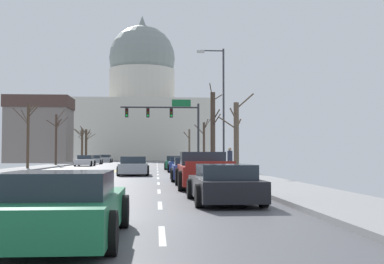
# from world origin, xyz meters

# --- Properties ---
(ground) EXTENTS (20.00, 180.00, 0.20)m
(ground) POSITION_xyz_m (0.00, -0.00, 0.02)
(ground) COLOR #515156
(signal_gantry) EXTENTS (7.91, 0.41, 6.75)m
(signal_gantry) POSITION_xyz_m (4.77, 17.49, 5.01)
(signal_gantry) COLOR #28282D
(signal_gantry) RESTS_ON ground
(street_lamp_right) EXTENTS (2.01, 0.24, 8.87)m
(street_lamp_right) POSITION_xyz_m (7.98, 2.81, 5.29)
(street_lamp_right) COLOR #333338
(street_lamp_right) RESTS_ON ground
(capitol_building) EXTENTS (30.86, 21.99, 33.65)m
(capitol_building) POSITION_xyz_m (0.00, 84.17, 12.15)
(capitol_building) COLOR beige
(capitol_building) RESTS_ON ground
(sedan_near_00) EXTENTS (2.19, 4.45, 1.24)m
(sedan_near_00) POSITION_xyz_m (5.18, 13.44, 0.58)
(sedan_near_00) COLOR #1E7247
(sedan_near_00) RESTS_ON ground
(sedan_near_01) EXTENTS (1.99, 4.38, 1.21)m
(sedan_near_01) POSITION_xyz_m (5.24, 6.78, 0.57)
(sedan_near_01) COLOR navy
(sedan_near_01) RESTS_ON ground
(sedan_near_02) EXTENTS (2.09, 4.31, 1.26)m
(sedan_near_02) POSITION_xyz_m (1.87, 0.96, 0.58)
(sedan_near_02) COLOR #9EA3A8
(sedan_near_02) RESTS_ON ground
(sedan_near_03) EXTENTS (2.04, 4.72, 1.25)m
(sedan_near_03) POSITION_xyz_m (5.16, -6.01, 0.60)
(sedan_near_03) COLOR navy
(sedan_near_03) RESTS_ON ground
(pickup_truck_near_04) EXTENTS (2.32, 5.75, 1.52)m
(pickup_truck_near_04) POSITION_xyz_m (5.39, -11.71, 0.69)
(pickup_truck_near_04) COLOR maroon
(pickup_truck_near_04) RESTS_ON ground
(sedan_near_05) EXTENTS (2.02, 4.50, 1.13)m
(sedan_near_05) POSITION_xyz_m (5.39, -18.33, 0.54)
(sedan_near_05) COLOR black
(sedan_near_05) RESTS_ON ground
(sedan_near_06) EXTENTS (2.09, 4.38, 1.15)m
(sedan_near_06) POSITION_xyz_m (1.81, -24.55, 0.54)
(sedan_near_06) COLOR #1E7247
(sedan_near_06) RESTS_ON ground
(sedan_oncoming_00) EXTENTS (2.10, 4.63, 1.27)m
(sedan_oncoming_00) POSITION_xyz_m (-5.00, 27.22, 0.59)
(sedan_oncoming_00) COLOR silver
(sedan_oncoming_00) RESTS_ON ground
(sedan_oncoming_01) EXTENTS (2.03, 4.41, 1.24)m
(sedan_oncoming_01) POSITION_xyz_m (-5.17, 38.19, 0.58)
(sedan_oncoming_01) COLOR #9EA3A8
(sedan_oncoming_01) RESTS_ON ground
(sedan_oncoming_02) EXTENTS (2.16, 4.24, 1.27)m
(sedan_oncoming_02) POSITION_xyz_m (-5.05, 51.38, 0.59)
(sedan_oncoming_02) COLOR #9EA3A8
(sedan_oncoming_02) RESTS_ON ground
(flank_building_00) EXTENTS (9.96, 7.37, 10.49)m
(flank_building_00) POSITION_xyz_m (-15.18, 48.68, 5.31)
(flank_building_00) COLOR slate
(flank_building_00) RESTS_ON ground
(bare_tree_00) EXTENTS (1.11, 2.75, 4.94)m
(bare_tree_00) POSITION_xyz_m (8.20, 41.40, 2.81)
(bare_tree_00) COLOR brown
(bare_tree_00) RESTS_ON ground
(bare_tree_01) EXTENTS (2.65, 2.29, 6.63)m
(bare_tree_01) POSITION_xyz_m (-8.42, 27.50, 3.40)
(bare_tree_01) COLOR #423328
(bare_tree_01) RESTS_ON ground
(bare_tree_02) EXTENTS (2.02, 1.18, 5.46)m
(bare_tree_02) POSITION_xyz_m (8.90, 25.40, 2.85)
(bare_tree_02) COLOR #423328
(bare_tree_02) RESTS_ON ground
(bare_tree_03) EXTENTS (2.40, 1.57, 5.87)m
(bare_tree_03) POSITION_xyz_m (-8.16, 13.38, 3.34)
(bare_tree_03) COLOR #4C3D2D
(bare_tree_03) RESTS_ON ground
(bare_tree_04) EXTENTS (2.50, 2.03, 5.57)m
(bare_tree_04) POSITION_xyz_m (9.00, 2.04, 2.73)
(bare_tree_04) COLOR brown
(bare_tree_04) RESTS_ON ground
(bare_tree_05) EXTENTS (1.89, 2.01, 5.17)m
(bare_tree_05) POSITION_xyz_m (-8.00, 45.20, 2.90)
(bare_tree_05) COLOR #4C3D2D
(bare_tree_05) RESTS_ON ground
(bare_tree_06) EXTENTS (1.29, 2.17, 6.72)m
(bare_tree_06) POSITION_xyz_m (7.83, 6.37, 3.30)
(bare_tree_06) COLOR #423328
(bare_tree_06) RESTS_ON ground
(bare_tree_07) EXTENTS (2.54, 1.59, 5.88)m
(bare_tree_07) POSITION_xyz_m (-8.10, 50.70, 2.98)
(bare_tree_07) COLOR #4C3D2D
(bare_tree_07) RESTS_ON ground
(pedestrian_00) EXTENTS (0.35, 0.34, 1.72)m
(pedestrian_00) POSITION_xyz_m (8.30, 0.43, 1.10)
(pedestrian_00) COLOR black
(pedestrian_00) RESTS_ON ground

